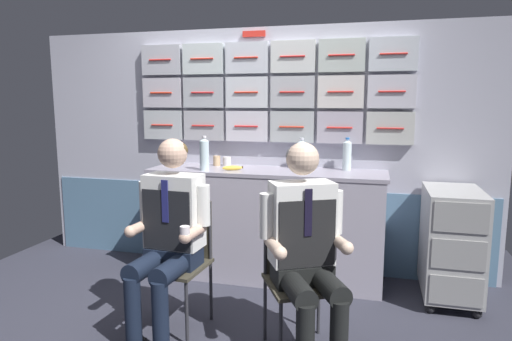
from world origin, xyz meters
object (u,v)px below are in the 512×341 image
folding_chair_right (297,265)px  water_bottle_tall (301,154)px  folding_chair_left (181,249)px  snack_banana (232,168)px  coffee_cup_white (217,160)px  service_trolley (451,242)px  crew_member_left (168,229)px  crew_member_right (306,243)px

folding_chair_right → water_bottle_tall: water_bottle_tall is taller
folding_chair_left → snack_banana: snack_banana is taller
folding_chair_left → coffee_cup_white: size_ratio=9.59×
snack_banana → coffee_cup_white: bearing=134.1°
service_trolley → folding_chair_left: service_trolley is taller
folding_chair_left → coffee_cup_white: coffee_cup_white is taller
folding_chair_right → snack_banana: (-0.71, 0.92, 0.44)m
crew_member_left → coffee_cup_white: (-0.11, 1.22, 0.28)m
folding_chair_right → crew_member_right: bearing=-62.3°
water_bottle_tall → snack_banana: size_ratio=1.54×
folding_chair_left → crew_member_left: (-0.01, -0.16, 0.19)m
folding_chair_right → coffee_cup_white: bearing=129.1°
crew_member_left → folding_chair_right: (0.82, 0.07, -0.19)m
crew_member_right → water_bottle_tall: (-0.24, 1.30, 0.36)m
water_bottle_tall → coffee_cup_white: water_bottle_tall is taller
service_trolley → snack_banana: size_ratio=5.00×
water_bottle_tall → coffee_cup_white: size_ratio=3.02×
service_trolley → water_bottle_tall: size_ratio=3.25×
crew_member_left → snack_banana: crew_member_left is taller
folding_chair_right → folding_chair_left: bearing=174.1°
coffee_cup_white → snack_banana: 0.32m
service_trolley → folding_chair_left: bearing=-155.3°
service_trolley → coffee_cup_white: 2.04m
crew_member_right → folding_chair_right: bearing=117.7°
service_trolley → crew_member_left: 2.11m
folding_chair_right → coffee_cup_white: (-0.93, 1.15, 0.47)m
service_trolley → crew_member_right: crew_member_right is taller
crew_member_left → water_bottle_tall: (0.65, 1.23, 0.36)m
water_bottle_tall → snack_banana: water_bottle_tall is taller
folding_chair_left → crew_member_right: 0.93m
crew_member_left → crew_member_right: crew_member_right is taller
crew_member_right → folding_chair_left: bearing=165.8°
snack_banana → water_bottle_tall: bearing=23.8°
folding_chair_left → crew_member_left: crew_member_left is taller
crew_member_right → water_bottle_tall: bearing=100.5°
crew_member_left → water_bottle_tall: size_ratio=4.82×
folding_chair_left → water_bottle_tall: water_bottle_tall is taller
coffee_cup_white → snack_banana: (0.22, -0.23, -0.03)m
folding_chair_left → folding_chair_right: same height
crew_member_right → crew_member_left: bearing=175.8°
service_trolley → snack_banana: 1.80m
water_bottle_tall → snack_banana: bearing=-156.2°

